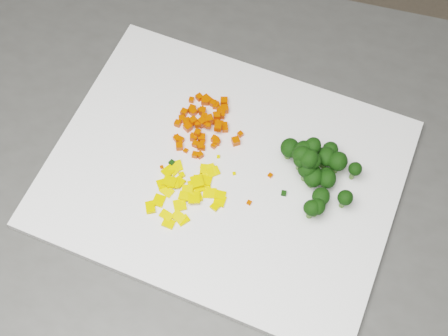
{
  "coord_description": "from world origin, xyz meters",
  "views": [
    {
      "loc": [
        -0.32,
        0.05,
        1.7
      ],
      "look_at": [
        -0.33,
        0.45,
        0.92
      ],
      "focal_mm": 50.0,
      "sensor_mm": 36.0,
      "label": 1
    }
  ],
  "objects_px": {
    "carrot_pile": "(205,120)",
    "broccoli_pile": "(311,167)",
    "counter_block": "(229,276)",
    "cutting_board": "(224,173)",
    "pepper_pile": "(184,191)"
  },
  "relations": [
    {
      "from": "counter_block",
      "to": "carrot_pile",
      "type": "height_order",
      "value": "carrot_pile"
    },
    {
      "from": "broccoli_pile",
      "to": "cutting_board",
      "type": "bearing_deg",
      "value": 177.22
    },
    {
      "from": "carrot_pile",
      "to": "broccoli_pile",
      "type": "relative_size",
      "value": 0.83
    },
    {
      "from": "counter_block",
      "to": "cutting_board",
      "type": "bearing_deg",
      "value": 142.9
    },
    {
      "from": "carrot_pile",
      "to": "broccoli_pile",
      "type": "xyz_separation_m",
      "value": [
        0.15,
        -0.08,
        0.02
      ]
    },
    {
      "from": "counter_block",
      "to": "carrot_pile",
      "type": "xyz_separation_m",
      "value": [
        -0.04,
        0.08,
        0.48
      ]
    },
    {
      "from": "counter_block",
      "to": "cutting_board",
      "type": "distance_m",
      "value": 0.46
    },
    {
      "from": "counter_block",
      "to": "pepper_pile",
      "type": "xyz_separation_m",
      "value": [
        -0.07,
        -0.03,
        0.47
      ]
    },
    {
      "from": "cutting_board",
      "to": "carrot_pile",
      "type": "height_order",
      "value": "carrot_pile"
    },
    {
      "from": "cutting_board",
      "to": "pepper_pile",
      "type": "relative_size",
      "value": 3.88
    },
    {
      "from": "carrot_pile",
      "to": "pepper_pile",
      "type": "relative_size",
      "value": 0.86
    },
    {
      "from": "carrot_pile",
      "to": "broccoli_pile",
      "type": "bearing_deg",
      "value": -28.57
    },
    {
      "from": "cutting_board",
      "to": "carrot_pile",
      "type": "distance_m",
      "value": 0.08
    },
    {
      "from": "cutting_board",
      "to": "pepper_pile",
      "type": "height_order",
      "value": "pepper_pile"
    },
    {
      "from": "cutting_board",
      "to": "carrot_pile",
      "type": "bearing_deg",
      "value": 111.06
    }
  ]
}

